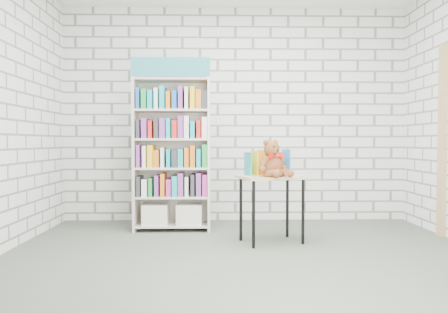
{
  "coord_description": "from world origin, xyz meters",
  "views": [
    {
      "loc": [
        -0.29,
        -3.78,
        1.04
      ],
      "look_at": [
        -0.17,
        0.95,
        0.88
      ],
      "focal_mm": 35.0,
      "sensor_mm": 36.0,
      "label": 1
    }
  ],
  "objects": [
    {
      "name": "room_shell",
      "position": [
        0.0,
        0.0,
        1.78
      ],
      "size": [
        4.52,
        4.02,
        2.81
      ],
      "color": "silver",
      "rests_on": "ground"
    },
    {
      "name": "door_trim",
      "position": [
        2.23,
        0.95,
        1.05
      ],
      "size": [
        0.05,
        0.12,
        2.1
      ],
      "primitive_type": "cube",
      "color": "tan",
      "rests_on": "ground"
    },
    {
      "name": "ground",
      "position": [
        0.0,
        0.0,
        0.0
      ],
      "size": [
        4.5,
        4.5,
        0.0
      ],
      "primitive_type": "plane",
      "color": "#465044",
      "rests_on": "ground"
    },
    {
      "name": "table_books",
      "position": [
        0.28,
        0.78,
        0.82
      ],
      "size": [
        0.49,
        0.32,
        0.27
      ],
      "color": "teal",
      "rests_on": "display_table"
    },
    {
      "name": "bookshelf",
      "position": [
        -0.77,
        1.36,
        0.91
      ],
      "size": [
        0.89,
        0.35,
        2.0
      ],
      "color": "beige",
      "rests_on": "ground"
    },
    {
      "name": "display_table",
      "position": [
        0.31,
        0.69,
        0.59
      ],
      "size": [
        0.75,
        0.62,
        0.69
      ],
      "color": "tan",
      "rests_on": "ground"
    },
    {
      "name": "teddy_bear",
      "position": [
        0.31,
        0.58,
        0.84
      ],
      "size": [
        0.36,
        0.35,
        0.37
      ],
      "color": "brown",
      "rests_on": "display_table"
    }
  ]
}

